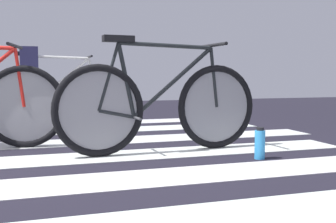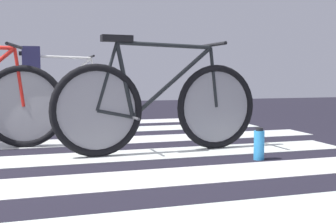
# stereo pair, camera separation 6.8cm
# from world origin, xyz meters

# --- Properties ---
(ground) EXTENTS (18.00, 14.00, 0.02)m
(ground) POSITION_xyz_m (0.00, 0.00, 0.01)
(ground) COLOR black
(crosswalk_markings) EXTENTS (5.48, 5.01, 0.00)m
(crosswalk_markings) POSITION_xyz_m (0.00, 0.22, 0.02)
(crosswalk_markings) COLOR silver
(crosswalk_markings) RESTS_ON ground
(bicycle_1_of_3) EXTENTS (1.74, 0.52, 0.93)m
(bicycle_1_of_3) POSITION_xyz_m (0.90, 0.28, 0.41)
(bicycle_1_of_3) COLOR black
(bicycle_1_of_3) RESTS_ON ground
(bicycle_3_of_3) EXTENTS (1.74, 0.52, 0.93)m
(bicycle_3_of_3) POSITION_xyz_m (0.16, 2.73, 0.41)
(bicycle_3_of_3) COLOR black
(bicycle_3_of_3) RESTS_ON ground
(cyclist_3_of_3) EXTENTS (0.32, 0.41, 0.99)m
(cyclist_3_of_3) POSITION_xyz_m (-0.15, 2.73, 0.66)
(cyclist_3_of_3) COLOR #A87A5B
(cyclist_3_of_3) RESTS_ON ground
(water_bottle) EXTENTS (0.08, 0.08, 0.24)m
(water_bottle) POSITION_xyz_m (1.53, -0.21, 0.13)
(water_bottle) COLOR #3193DC
(water_bottle) RESTS_ON ground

